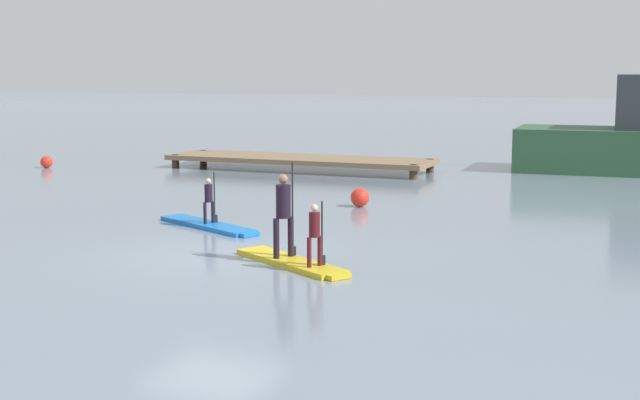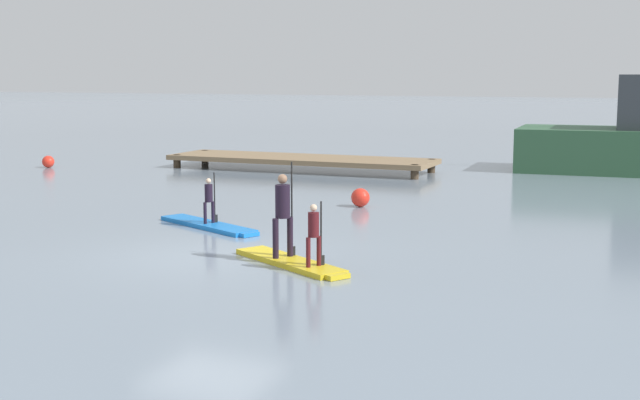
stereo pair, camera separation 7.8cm
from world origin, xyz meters
TOP-DOWN VIEW (x-y plane):
  - ground_plane at (0.00, 0.00)m, footprint 240.00×240.00m
  - paddleboard_near at (-1.71, 2.90)m, footprint 3.21×1.92m
  - paddler_child_solo at (-1.70, 2.91)m, footprint 0.25×0.35m
  - paddleboard_far at (1.77, -0.03)m, footprint 2.87×2.01m
  - paddler_adult at (1.52, 0.12)m, footprint 0.39×0.45m
  - paddler_child_front at (2.38, -0.38)m, footprint 0.28×0.36m
  - floating_dock at (-4.69, 14.89)m, footprint 10.09×2.72m
  - mooring_buoy_near at (-14.00, 11.90)m, footprint 0.46×0.46m
  - mooring_buoy_mid at (0.48, 7.26)m, footprint 0.51×0.51m

SIDE VIEW (x-z plane):
  - ground_plane at x=0.00m, z-range 0.00..0.00m
  - paddleboard_far at x=1.77m, z-range 0.00..0.10m
  - paddleboard_near at x=-1.71m, z-range 0.00..0.10m
  - mooring_buoy_near at x=-14.00m, z-range 0.00..0.46m
  - mooring_buoy_mid at x=0.48m, z-range 0.00..0.51m
  - floating_dock at x=-4.69m, z-range 0.15..0.65m
  - paddler_child_solo at x=-1.70m, z-range 0.10..1.29m
  - paddler_child_front at x=2.38m, z-range 0.15..1.34m
  - paddler_adult at x=1.52m, z-range 0.11..1.93m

